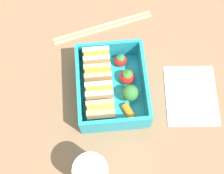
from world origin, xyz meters
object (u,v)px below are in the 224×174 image
at_px(strawberry_far_left, 127,77).
at_px(carrot_stick_far_left, 130,115).
at_px(sandwich_center, 98,77).
at_px(drinking_glass, 92,173).
at_px(chopstick_pair, 102,27).
at_px(folded_napkin, 191,95).
at_px(strawberry_left, 120,60).
at_px(sandwich_center_right, 97,60).
at_px(sandwich_center_left, 99,94).
at_px(broccoli_floret, 130,93).
at_px(sandwich_left, 101,112).

bearing_deg(strawberry_far_left, carrot_stick_far_left, 178.70).
distance_m(sandwich_center, drinking_glass, 0.17).
height_order(carrot_stick_far_left, chopstick_pair, carrot_stick_far_left).
relative_size(sandwich_center, folded_napkin, 0.47).
relative_size(strawberry_left, chopstick_pair, 0.15).
bearing_deg(strawberry_left, sandwich_center_right, 94.94).
distance_m(sandwich_center, folded_napkin, 0.18).
relative_size(sandwich_center, drinking_glass, 0.67).
bearing_deg(sandwich_center, strawberry_left, -50.04).
bearing_deg(sandwich_center_left, broccoli_floret, -91.10).
relative_size(sandwich_center_left, sandwich_center_right, 1.00).
relative_size(sandwich_left, strawberry_left, 1.87).
xyz_separation_m(sandwich_left, sandwich_center, (0.07, 0.00, 0.00)).
xyz_separation_m(sandwich_center, strawberry_far_left, (0.00, -0.05, -0.01)).
xyz_separation_m(broccoli_floret, folded_napkin, (-0.00, -0.12, -0.03)).
height_order(sandwich_center, strawberry_left, sandwich_center).
bearing_deg(chopstick_pair, sandwich_center_right, 169.98).
bearing_deg(broccoli_floret, sandwich_center_right, 38.98).
height_order(sandwich_left, broccoli_floret, sandwich_left).
xyz_separation_m(strawberry_left, drinking_glass, (-0.21, 0.07, 0.02)).
bearing_deg(strawberry_left, folded_napkin, -119.98).
relative_size(sandwich_center_right, broccoli_floret, 1.45).
distance_m(sandwich_center, strawberry_far_left, 0.06).
bearing_deg(sandwich_left, sandwich_center, 0.00).
relative_size(strawberry_far_left, drinking_glass, 0.40).
xyz_separation_m(sandwich_center, carrot_stick_far_left, (-0.07, -0.05, -0.02)).
bearing_deg(drinking_glass, folded_napkin, -56.04).
bearing_deg(chopstick_pair, sandwich_left, 175.10).
relative_size(sandwich_left, strawberry_far_left, 1.66).
bearing_deg(sandwich_left, broccoli_floret, -59.50).
xyz_separation_m(carrot_stick_far_left, folded_napkin, (0.03, -0.12, -0.02)).
relative_size(strawberry_left, folded_napkin, 0.25).
bearing_deg(strawberry_left, sandwich_center_left, 147.82).
relative_size(sandwich_left, sandwich_center_right, 1.00).
xyz_separation_m(drinking_glass, folded_napkin, (0.13, -0.20, -0.04)).
bearing_deg(drinking_glass, sandwich_center_right, -6.29).
xyz_separation_m(broccoli_floret, strawberry_left, (0.07, 0.01, -0.01)).
distance_m(carrot_stick_far_left, chopstick_pair, 0.20).
bearing_deg(chopstick_pair, sandwich_center, 172.56).
height_order(sandwich_center_right, strawberry_left, sandwich_center_right).
bearing_deg(sandwich_center, sandwich_center_right, 0.00).
height_order(sandwich_center_left, sandwich_center_right, same).
bearing_deg(sandwich_left, strawberry_left, -23.13).
distance_m(strawberry_left, folded_napkin, 0.15).
height_order(sandwich_center, sandwich_center_right, same).
distance_m(strawberry_far_left, strawberry_left, 0.04).
distance_m(strawberry_far_left, folded_napkin, 0.13).
xyz_separation_m(sandwich_center_right, broccoli_floret, (-0.07, -0.06, -0.01)).
height_order(sandwich_center_right, drinking_glass, drinking_glass).
bearing_deg(sandwich_left, sandwich_center_right, 0.00).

